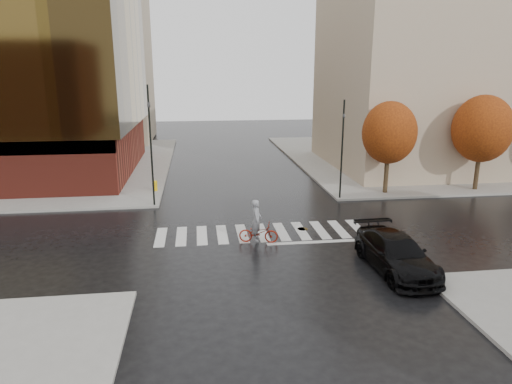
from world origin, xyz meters
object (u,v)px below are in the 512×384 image
at_px(traffic_light_ne, 342,144).
at_px(cyclist, 258,228).
at_px(fire_hydrant, 156,185).
at_px(traffic_light_nw, 150,137).
at_px(sedan, 396,253).

bearing_deg(traffic_light_ne, cyclist, 36.48).
bearing_deg(fire_hydrant, traffic_light_nw, -86.91).
xyz_separation_m(cyclist, traffic_light_ne, (6.73, 7.33, 3.10)).
bearing_deg(cyclist, fire_hydrant, 41.53).
bearing_deg(traffic_light_ne, traffic_light_nw, -10.51).
distance_m(cyclist, traffic_light_nw, 10.06).
bearing_deg(sedan, traffic_light_nw, 132.83).
height_order(cyclist, traffic_light_nw, traffic_light_nw).
bearing_deg(traffic_light_nw, traffic_light_ne, 96.82).
height_order(cyclist, fire_hydrant, cyclist).
bearing_deg(traffic_light_nw, cyclist, 45.45).
relative_size(traffic_light_ne, fire_hydrant, 8.55).
xyz_separation_m(sedan, traffic_light_ne, (1.10, 11.52, 3.09)).
relative_size(cyclist, traffic_light_nw, 0.30).
bearing_deg(sedan, traffic_light_ne, 82.18).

